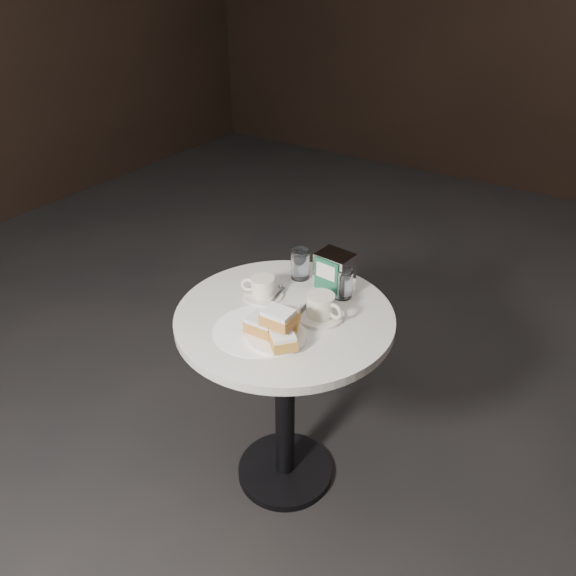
# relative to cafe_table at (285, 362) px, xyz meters

# --- Properties ---
(ground) EXTENTS (7.00, 7.00, 0.00)m
(ground) POSITION_rel_cafe_table_xyz_m (0.00, 0.00, -0.55)
(ground) COLOR black
(ground) RESTS_ON ground
(cafe_table) EXTENTS (0.70, 0.70, 0.74)m
(cafe_table) POSITION_rel_cafe_table_xyz_m (0.00, 0.00, 0.00)
(cafe_table) COLOR black
(cafe_table) RESTS_ON ground
(sugar_spill) EXTENTS (0.31, 0.31, 0.00)m
(sugar_spill) POSITION_rel_cafe_table_xyz_m (-0.02, -0.12, 0.20)
(sugar_spill) COLOR white
(sugar_spill) RESTS_ON cafe_table
(beignet_plate) EXTENTS (0.22, 0.22, 0.12)m
(beignet_plate) POSITION_rel_cafe_table_xyz_m (0.06, -0.13, 0.24)
(beignet_plate) COLOR white
(beignet_plate) RESTS_ON cafe_table
(coffee_cup_left) EXTENTS (0.18, 0.18, 0.07)m
(coffee_cup_left) POSITION_rel_cafe_table_xyz_m (-0.12, 0.05, 0.23)
(coffee_cup_left) COLOR silver
(coffee_cup_left) RESTS_ON cafe_table
(coffee_cup_right) EXTENTS (0.17, 0.17, 0.08)m
(coffee_cup_right) POSITION_rel_cafe_table_xyz_m (0.10, 0.05, 0.23)
(coffee_cup_right) COLOR beige
(coffee_cup_right) RESTS_ON cafe_table
(water_glass_left) EXTENTS (0.08, 0.08, 0.11)m
(water_glass_left) POSITION_rel_cafe_table_xyz_m (-0.08, 0.22, 0.25)
(water_glass_left) COLOR silver
(water_glass_left) RESTS_ON cafe_table
(water_glass_right) EXTENTS (0.08, 0.08, 0.10)m
(water_glass_right) POSITION_rel_cafe_table_xyz_m (0.10, 0.19, 0.25)
(water_glass_right) COLOR white
(water_glass_right) RESTS_ON cafe_table
(napkin_dispenser) EXTENTS (0.12, 0.11, 0.13)m
(napkin_dispenser) POSITION_rel_cafe_table_xyz_m (0.06, 0.21, 0.27)
(napkin_dispenser) COLOR white
(napkin_dispenser) RESTS_ON cafe_table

